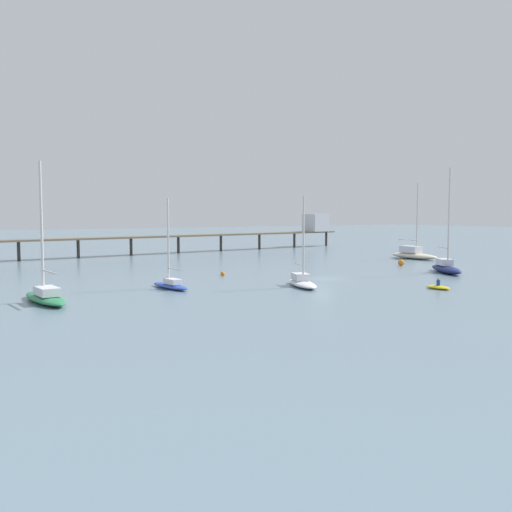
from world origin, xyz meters
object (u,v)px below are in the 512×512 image
at_px(sailboat_white, 302,281).
at_px(sailboat_green, 45,295).
at_px(sailboat_cream, 413,254).
at_px(mooring_buoy_outer, 223,274).
at_px(pier, 248,230).
at_px(dinghy_yellow, 438,287).
at_px(sailboat_navy, 446,266).
at_px(sailboat_blue, 171,283).
at_px(mooring_buoy_far, 401,263).

distance_m(sailboat_white, sailboat_green, 24.85).
height_order(sailboat_cream, mooring_buoy_outer, sailboat_cream).
bearing_deg(pier, sailboat_white, -112.22).
distance_m(sailboat_white, sailboat_cream, 40.04).
xyz_separation_m(sailboat_cream, dinghy_yellow, (-23.80, -28.28, -0.63)).
xyz_separation_m(sailboat_navy, sailboat_blue, (-35.48, 2.43, -0.21)).
bearing_deg(sailboat_green, mooring_buoy_far, 12.12).
distance_m(sailboat_cream, sailboat_green, 62.25).
distance_m(sailboat_cream, mooring_buoy_far, 12.82).
bearing_deg(sailboat_white, mooring_buoy_outer, 103.40).
bearing_deg(mooring_buoy_outer, sailboat_white, -76.60).
distance_m(pier, sailboat_white, 57.33).
relative_size(sailboat_cream, dinghy_yellow, 4.36).
distance_m(sailboat_green, sailboat_navy, 47.85).
bearing_deg(mooring_buoy_far, mooring_buoy_outer, 178.89).
relative_size(sailboat_white, sailboat_cream, 0.76).
bearing_deg(sailboat_navy, mooring_buoy_far, 80.93).
distance_m(sailboat_blue, mooring_buoy_outer, 12.27).
height_order(pier, dinghy_yellow, pier).
bearing_deg(sailboat_blue, sailboat_navy, -3.91).
relative_size(sailboat_navy, dinghy_yellow, 4.67).
relative_size(sailboat_white, mooring_buoy_far, 10.46).
distance_m(sailboat_white, sailboat_blue, 13.33).
bearing_deg(mooring_buoy_far, dinghy_yellow, -124.24).
xyz_separation_m(sailboat_white, mooring_buoy_outer, (-3.02, 12.66, -0.31)).
distance_m(sailboat_white, dinghy_yellow, 13.53).
xyz_separation_m(pier, mooring_buoy_far, (2.95, -40.86, -3.58)).
bearing_deg(sailboat_navy, pier, 91.58).
bearing_deg(sailboat_blue, mooring_buoy_far, 11.18).
xyz_separation_m(sailboat_blue, dinghy_yellow, (23.24, -12.95, -0.39)).
height_order(sailboat_white, sailboat_navy, sailboat_navy).
relative_size(dinghy_yellow, mooring_buoy_far, 3.16).
bearing_deg(sailboat_white, dinghy_yellow, -37.01).
xyz_separation_m(sailboat_cream, mooring_buoy_outer, (-37.62, -7.48, -0.56)).
bearing_deg(sailboat_blue, pier, 54.72).
bearing_deg(sailboat_blue, sailboat_white, -21.12).
bearing_deg(sailboat_cream, sailboat_white, -149.80).
bearing_deg(sailboat_white, sailboat_navy, 5.89).
distance_m(pier, sailboat_blue, 59.11).
distance_m(sailboat_navy, mooring_buoy_far, 9.88).
height_order(sailboat_green, mooring_buoy_far, sailboat_green).
relative_size(sailboat_green, sailboat_navy, 0.91).
xyz_separation_m(sailboat_navy, mooring_buoy_outer, (-26.06, 10.28, -0.53)).
height_order(sailboat_green, sailboat_navy, sailboat_navy).
bearing_deg(sailboat_cream, sailboat_green, -162.60).
distance_m(sailboat_cream, sailboat_blue, 49.48).
bearing_deg(mooring_buoy_far, pier, 94.13).
bearing_deg(dinghy_yellow, sailboat_navy, 40.68).
bearing_deg(sailboat_navy, sailboat_blue, 176.09).
height_order(sailboat_navy, mooring_buoy_outer, sailboat_navy).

